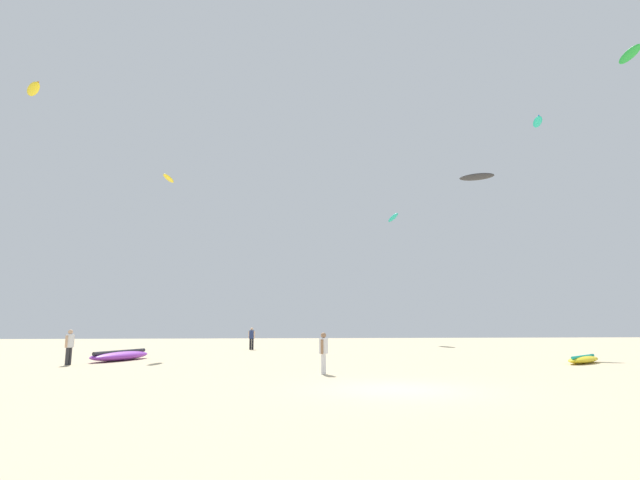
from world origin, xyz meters
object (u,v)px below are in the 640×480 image
(kite_aloft_3, at_px, (538,122))
(kite_aloft_4, at_px, (477,177))
(kite_aloft_1, at_px, (630,54))
(person_left, at_px, (70,344))
(kite_grounded_mid, at_px, (583,359))
(kite_aloft_2, at_px, (169,178))
(kite_grounded_near, at_px, (120,356))
(kite_aloft_0, at_px, (393,218))
(kite_aloft_5, at_px, (33,89))
(person_midground, at_px, (252,337))
(person_foreground, at_px, (324,350))

(kite_aloft_3, distance_m, kite_aloft_4, 6.02)
(kite_aloft_3, bearing_deg, kite_aloft_1, -27.30)
(person_left, distance_m, kite_grounded_mid, 25.33)
(kite_aloft_2, bearing_deg, person_left, -104.72)
(kite_aloft_4, bearing_deg, kite_grounded_mid, -87.05)
(kite_grounded_near, distance_m, kite_aloft_2, 13.37)
(kite_aloft_2, bearing_deg, kite_aloft_1, -8.57)
(kite_grounded_near, relative_size, kite_grounded_mid, 1.49)
(kite_grounded_near, bearing_deg, kite_aloft_0, 48.92)
(kite_aloft_3, height_order, kite_aloft_5, kite_aloft_5)
(kite_grounded_mid, height_order, kite_aloft_2, kite_aloft_2)
(kite_grounded_mid, bearing_deg, kite_aloft_5, 162.77)
(kite_grounded_near, relative_size, kite_aloft_1, 1.76)
(person_left, bearing_deg, kite_grounded_mid, 17.01)
(person_midground, relative_size, kite_grounded_near, 0.36)
(kite_aloft_1, bearing_deg, kite_grounded_near, -177.74)
(kite_aloft_0, relative_size, kite_aloft_1, 1.41)
(person_midground, relative_size, kite_aloft_3, 0.78)
(kite_grounded_mid, distance_m, kite_aloft_1, 23.39)
(kite_aloft_1, bearing_deg, kite_aloft_3, 152.70)
(person_left, height_order, kite_aloft_4, kite_aloft_4)
(person_foreground, height_order, person_midground, person_midground)
(person_midground, height_order, kite_grounded_mid, person_midground)
(person_midground, xyz_separation_m, kite_aloft_1, (26.35, -10.50, 19.77))
(person_foreground, distance_m, kite_aloft_2, 20.82)
(kite_aloft_0, bearing_deg, kite_aloft_1, -64.85)
(kite_grounded_mid, distance_m, kite_aloft_3, 19.09)
(kite_aloft_3, xyz_separation_m, kite_aloft_5, (-35.91, 1.15, 1.25))
(person_foreground, height_order, kite_grounded_near, person_foreground)
(kite_aloft_4, bearing_deg, kite_aloft_3, -16.27)
(person_midground, bearing_deg, kite_aloft_1, -86.85)
(person_left, height_order, kite_grounded_near, person_left)
(kite_aloft_4, bearing_deg, kite_aloft_1, -22.68)
(person_midground, xyz_separation_m, kite_aloft_2, (-5.91, -5.65, 11.09))
(person_left, height_order, kite_aloft_2, kite_aloft_2)
(kite_aloft_0, xyz_separation_m, kite_aloft_5, (-30.30, -19.78, 4.07))
(kite_grounded_near, relative_size, kite_aloft_4, 1.89)
(person_left, bearing_deg, kite_aloft_3, 34.55)
(person_foreground, xyz_separation_m, kite_aloft_4, (13.07, 14.21, 11.79))
(person_left, relative_size, kite_aloft_4, 0.66)
(kite_aloft_2, height_order, kite_aloft_5, kite_aloft_5)
(kite_grounded_near, xyz_separation_m, kite_aloft_4, (23.15, 5.45, 12.45))
(kite_aloft_3, bearing_deg, kite_grounded_mid, -113.51)
(kite_aloft_0, height_order, kite_aloft_1, kite_aloft_1)
(kite_aloft_1, bearing_deg, person_foreground, -156.35)
(kite_aloft_2, bearing_deg, kite_grounded_near, -97.45)
(kite_aloft_2, bearing_deg, kite_aloft_3, -4.25)
(kite_grounded_near, xyz_separation_m, kite_aloft_5, (-8.41, 5.33, 17.67))
(person_foreground, relative_size, kite_aloft_0, 0.42)
(person_midground, distance_m, kite_aloft_3, 27.13)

